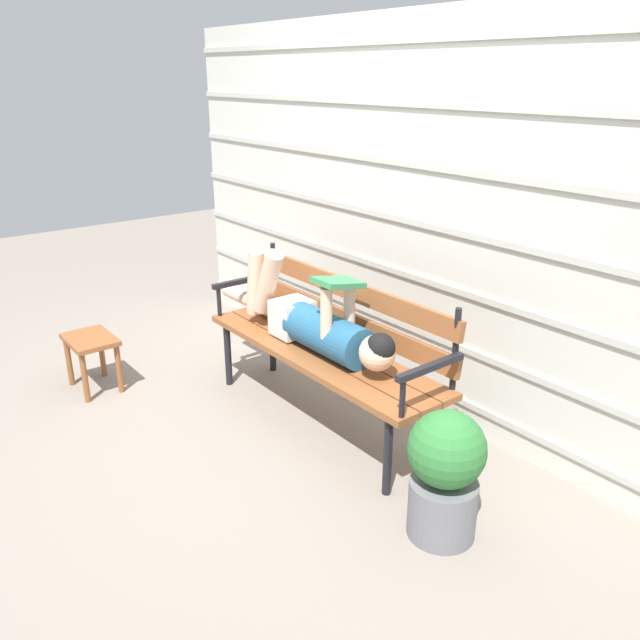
# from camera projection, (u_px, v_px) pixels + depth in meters

# --- Properties ---
(ground_plane) EXTENTS (12.00, 12.00, 0.00)m
(ground_plane) POSITION_uv_depth(u_px,v_px,m) (307.00, 426.00, 3.75)
(ground_plane) COLOR gray
(house_siding) EXTENTS (4.54, 0.08, 2.26)m
(house_siding) POSITION_uv_depth(u_px,v_px,m) (406.00, 219.00, 3.77)
(house_siding) COLOR beige
(house_siding) RESTS_ON ground
(park_bench) EXTENTS (1.71, 0.47, 0.89)m
(park_bench) POSITION_uv_depth(u_px,v_px,m) (329.00, 340.00, 3.66)
(park_bench) COLOR brown
(park_bench) RESTS_ON ground
(reclining_person) EXTENTS (1.69, 0.25, 0.52)m
(reclining_person) POSITION_uv_depth(u_px,v_px,m) (313.00, 322.00, 3.63)
(reclining_person) COLOR #23567A
(footstool) EXTENTS (0.38, 0.27, 0.36)m
(footstool) POSITION_uv_depth(u_px,v_px,m) (91.00, 349.00, 4.10)
(footstool) COLOR brown
(footstool) RESTS_ON ground
(potted_plant) EXTENTS (0.34, 0.34, 0.61)m
(potted_plant) POSITION_uv_depth(u_px,v_px,m) (445.00, 472.00, 2.77)
(potted_plant) COLOR slate
(potted_plant) RESTS_ON ground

